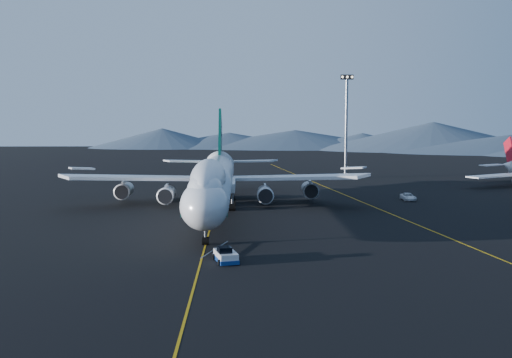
{
  "coord_description": "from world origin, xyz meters",
  "views": [
    {
      "loc": [
        4.79,
        -102.44,
        17.04
      ],
      "look_at": [
        7.6,
        1.19,
        6.0
      ],
      "focal_mm": 40.0,
      "sensor_mm": 36.0,
      "label": 1
    }
  ],
  "objects_px": {
    "floodlight_mast": "(346,126)",
    "boeing_747": "(214,181)",
    "pushback_tug": "(226,257)",
    "service_van": "(408,197)"
  },
  "relations": [
    {
      "from": "floodlight_mast",
      "to": "boeing_747",
      "type": "bearing_deg",
      "value": -120.19
    },
    {
      "from": "pushback_tug",
      "to": "floodlight_mast",
      "type": "xyz_separation_m",
      "value": [
        32.0,
        95.94,
        14.27
      ]
    },
    {
      "from": "pushback_tug",
      "to": "service_van",
      "type": "height_order",
      "value": "pushback_tug"
    },
    {
      "from": "boeing_747",
      "to": "pushback_tug",
      "type": "bearing_deg",
      "value": -85.21
    },
    {
      "from": "boeing_747",
      "to": "service_van",
      "type": "xyz_separation_m",
      "value": [
        39.85,
        14.72,
        -5.08
      ]
    },
    {
      "from": "pushback_tug",
      "to": "service_van",
      "type": "distance_m",
      "value": 62.51
    },
    {
      "from": "service_van",
      "to": "floodlight_mast",
      "type": "height_order",
      "value": "floodlight_mast"
    },
    {
      "from": "service_van",
      "to": "floodlight_mast",
      "type": "distance_m",
      "value": 47.84
    },
    {
      "from": "boeing_747",
      "to": "service_van",
      "type": "distance_m",
      "value": 42.78
    },
    {
      "from": "service_van",
      "to": "pushback_tug",
      "type": "bearing_deg",
      "value": -124.9
    }
  ]
}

